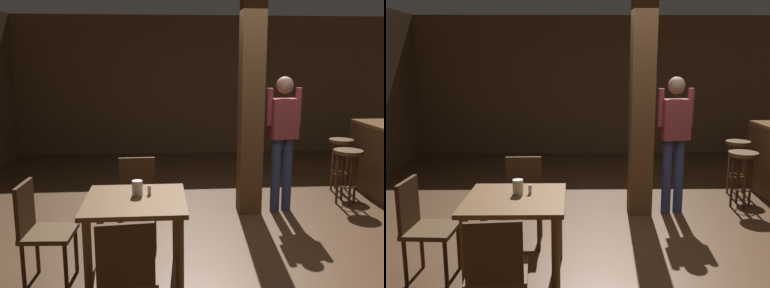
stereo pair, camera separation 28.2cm
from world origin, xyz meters
TOP-DOWN VIEW (x-y plane):
  - ground_plane at (0.00, 0.00)m, footprint 10.80×10.80m
  - wall_back at (0.00, 4.50)m, footprint 8.00×0.10m
  - pillar at (0.05, 0.86)m, footprint 0.28×0.28m
  - dining_table at (-1.30, -0.80)m, footprint 0.86×0.86m
  - chair_south at (-1.32, -1.65)m, footprint 0.46×0.46m
  - chair_north at (-1.32, -0.01)m, footprint 0.43×0.43m
  - chair_west at (-2.11, -0.79)m, footprint 0.44×0.44m
  - napkin_cup at (-1.28, -0.71)m, footprint 0.09×0.09m
  - salt_shaker at (-1.18, -0.69)m, footprint 0.03×0.03m
  - standing_person at (0.46, 0.84)m, footprint 0.47×0.25m
  - bar_stool_near at (1.43, 1.06)m, footprint 0.38×0.38m
  - bar_stool_mid at (1.58, 1.64)m, footprint 0.34×0.34m

SIDE VIEW (x-z plane):
  - ground_plane at x=0.00m, z-range 0.00..0.00m
  - chair_south at x=-1.32m, z-range 0.06..0.95m
  - chair_north at x=-1.32m, z-range 0.06..0.95m
  - chair_west at x=-2.11m, z-range 0.06..0.95m
  - bar_stool_near at x=1.43m, z-range 0.20..0.94m
  - bar_stool_mid at x=1.58m, z-range 0.19..0.97m
  - dining_table at x=-1.30m, z-range 0.23..0.98m
  - salt_shaker at x=-1.18m, z-range 0.75..0.83m
  - napkin_cup at x=-1.28m, z-range 0.75..0.88m
  - standing_person at x=0.46m, z-range 0.14..1.86m
  - wall_back at x=0.00m, z-range 0.00..2.80m
  - pillar at x=0.05m, z-range 0.00..2.80m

